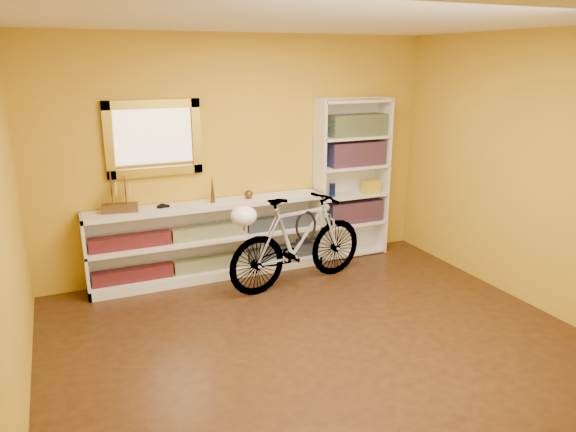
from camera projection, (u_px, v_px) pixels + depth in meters
name	position (u px, v px, depth m)	size (l,w,h in m)	color
floor	(321.00, 345.00, 4.55)	(4.50, 4.00, 0.01)	black
ceiling	(327.00, 19.00, 3.82)	(4.50, 4.00, 0.01)	silver
back_wall	(241.00, 156.00, 5.95)	(4.50, 0.01, 2.60)	#BF921C
left_wall	(0.00, 232.00, 3.32)	(0.01, 4.00, 2.60)	#BF921C
right_wall	(536.00, 173.00, 5.05)	(0.01, 4.00, 2.60)	#BF921C
gilt_mirror	(154.00, 138.00, 5.48)	(0.98, 0.06, 0.78)	olive
wall_socket	(313.00, 236.00, 6.57)	(0.09, 0.01, 0.09)	silver
console_unit	(210.00, 240.00, 5.86)	(2.60, 0.35, 0.85)	silver
cd_row_lower	(211.00, 263.00, 5.91)	(2.50, 0.13, 0.14)	black
cd_row_upper	(210.00, 231.00, 5.81)	(2.50, 0.13, 0.14)	navy
model_ship	(119.00, 192.00, 5.33)	(0.35, 0.13, 0.42)	#402811
toy_car	(163.00, 208.00, 5.56)	(0.00, 0.00, 0.00)	black
bronze_ornament	(212.00, 188.00, 5.72)	(0.05, 0.05, 0.31)	#4F331B
decorative_orb	(249.00, 194.00, 5.90)	(0.10, 0.10, 0.10)	#4F331B
bookcase	(352.00, 179.00, 6.41)	(0.90, 0.30, 1.90)	silver
book_row_a	(354.00, 211.00, 6.55)	(0.70, 0.22, 0.26)	maroon
book_row_b	(356.00, 154.00, 6.35)	(0.70, 0.22, 0.28)	maroon
book_row_c	(357.00, 125.00, 6.25)	(0.70, 0.22, 0.25)	navy
travel_mug	(332.00, 190.00, 6.32)	(0.07, 0.07, 0.16)	navy
red_tin	(337.00, 128.00, 6.19)	(0.15, 0.15, 0.20)	maroon
yellow_bag	(371.00, 187.00, 6.51)	(0.20, 0.13, 0.15)	gold
bicycle	(298.00, 241.00, 5.65)	(1.67, 0.43, 0.98)	silver
helmet	(244.00, 216.00, 5.21)	(0.26, 0.25, 0.20)	white
u_lock	(306.00, 226.00, 5.66)	(0.24, 0.24, 0.03)	black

